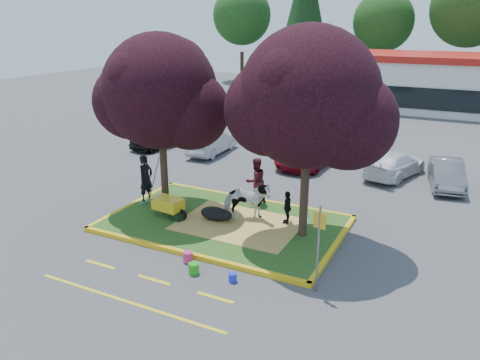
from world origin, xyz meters
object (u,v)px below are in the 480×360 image
at_px(car_black, 160,136).
at_px(bucket_blue, 233,277).
at_px(cow, 246,201).
at_px(sign_post, 319,240).
at_px(handler, 146,179).
at_px(wheelbarrow, 168,204).
at_px(bucket_green, 194,269).
at_px(calf, 215,214).
at_px(bucket_pink, 188,257).
at_px(car_silver, 212,142).

bearing_deg(car_black, bucket_blue, -36.33).
height_order(cow, sign_post, sign_post).
relative_size(handler, wheelbarrow, 0.95).
bearing_deg(car_black, bucket_green, -40.11).
xyz_separation_m(cow, handler, (-4.36, -0.09, 0.22)).
bearing_deg(bucket_green, handler, 140.01).
bearing_deg(calf, bucket_blue, -37.04).
distance_m(bucket_green, bucket_pink, 0.74).
bearing_deg(car_black, car_silver, 13.33).
xyz_separation_m(bucket_blue, car_black, (-10.51, 11.23, 0.53)).
bearing_deg(wheelbarrow, cow, 29.16).
distance_m(sign_post, bucket_blue, 2.73).
bearing_deg(car_black, bucket_pink, -40.45).
height_order(bucket_green, bucket_blue, bucket_green).
distance_m(sign_post, bucket_green, 3.80).
relative_size(sign_post, bucket_green, 7.63).
bearing_deg(bucket_blue, bucket_pink, 167.09).
height_order(sign_post, bucket_pink, sign_post).
distance_m(cow, bucket_pink, 3.46).
height_order(calf, bucket_pink, calf).
height_order(handler, bucket_blue, handler).
bearing_deg(bucket_pink, cow, 83.92).
bearing_deg(car_silver, wheelbarrow, 107.47).
bearing_deg(sign_post, car_silver, 145.52).
bearing_deg(wheelbarrow, handler, 157.70).
xyz_separation_m(wheelbarrow, bucket_blue, (4.04, -2.71, -0.53)).
relative_size(sign_post, car_black, 0.65).
relative_size(calf, bucket_blue, 4.39).
height_order(cow, car_black, cow).
height_order(sign_post, car_silver, sign_post).
height_order(bucket_pink, bucket_blue, bucket_pink).
relative_size(sign_post, bucket_pink, 7.53).
xyz_separation_m(handler, wheelbarrow, (1.71, -0.97, -0.43)).
height_order(wheelbarrow, bucket_blue, wheelbarrow).
bearing_deg(handler, bucket_green, -125.91).
bearing_deg(cow, bucket_pink, 151.28).
bearing_deg(wheelbarrow, bucket_green, -37.70).
bearing_deg(bucket_blue, wheelbarrow, 146.14).
xyz_separation_m(cow, car_black, (-9.13, 7.46, -0.21)).
bearing_deg(handler, bucket_blue, -118.56).
relative_size(bucket_green, car_silver, 0.09).
xyz_separation_m(cow, bucket_green, (0.17, -3.89, -0.70)).
relative_size(bucket_pink, bucket_blue, 1.31).
distance_m(car_black, car_silver, 3.38).
xyz_separation_m(calf, handler, (-3.35, 0.44, 0.69)).
relative_size(sign_post, car_silver, 0.66).
height_order(calf, handler, handler).
xyz_separation_m(wheelbarrow, car_black, (-6.48, 8.52, -0.00)).
distance_m(calf, bucket_pink, 2.92).
xyz_separation_m(handler, sign_post, (8.00, -3.11, 0.46)).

